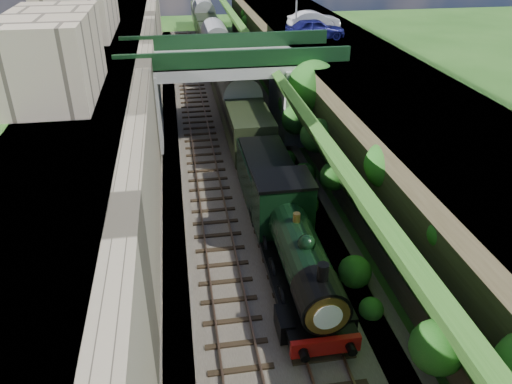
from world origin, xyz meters
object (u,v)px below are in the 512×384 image
road_bridge (237,84)px  tender (267,180)px  car_silver (314,20)px  locomotive (296,249)px  tree (314,88)px  car_blue (315,29)px

road_bridge → tender: (0.26, -11.03, -2.46)m
car_silver → locomotive: bearing=160.3°
road_bridge → locomotive: bearing=-89.2°
road_bridge → tender: size_ratio=2.67×
locomotive → tender: size_ratio=1.70×
car_silver → locomotive: 28.64m
tree → car_silver: car_silver is taller
car_blue → car_silver: 4.54m
road_bridge → car_blue: 8.74m
car_blue → car_silver: size_ratio=1.06×
road_bridge → tree: (4.97, -3.57, 0.57)m
car_blue → car_silver: (1.09, 4.40, -0.07)m
car_blue → locomotive: size_ratio=0.47×
car_blue → locomotive: (-6.76, -22.66, -5.18)m
car_blue → tree: bearing=161.3°
road_bridge → car_blue: (7.02, 4.27, 3.00)m
road_bridge → car_silver: bearing=46.9°
car_blue → locomotive: car_blue is taller
car_blue → tender: bearing=152.1°
car_silver → car_blue: bearing=162.6°
car_silver → tender: 21.88m
tree → locomotive: tree is taller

